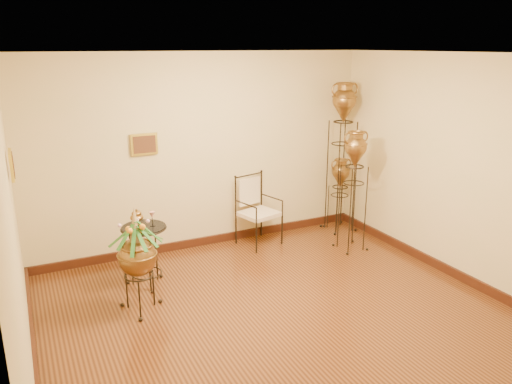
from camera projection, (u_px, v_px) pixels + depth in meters
name	position (u px, v px, depth m)	size (l,w,h in m)	color
ground	(288.00, 324.00, 5.36)	(5.00, 5.00, 0.00)	brown
room_shell	(290.00, 167.00, 4.87)	(5.02, 5.02, 2.81)	beige
amphora_tall	(342.00, 156.00, 7.77)	(0.60, 0.60, 2.36)	black
amphora_mid	(353.00, 190.00, 7.09)	(0.50, 0.50, 1.76)	black
amphora_short	(340.00, 194.00, 7.94)	(0.36, 0.36, 1.19)	black
planter_urn	(137.00, 253.00, 5.44)	(0.85, 0.85, 1.24)	black
armchair	(259.00, 211.00, 7.36)	(0.70, 0.68, 1.04)	black
side_table	(145.00, 255.00, 6.11)	(0.54, 0.54, 0.98)	black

